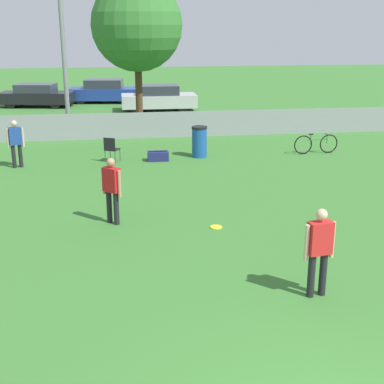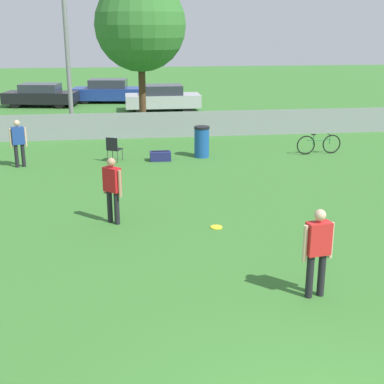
{
  "view_description": "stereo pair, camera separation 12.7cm",
  "coord_description": "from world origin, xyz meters",
  "px_view_note": "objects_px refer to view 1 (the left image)",
  "views": [
    {
      "loc": [
        -2.39,
        -4.53,
        4.56
      ],
      "look_at": [
        -0.75,
        6.66,
        1.05
      ],
      "focal_mm": 50.0,
      "sensor_mm": 36.0,
      "label": 1
    },
    {
      "loc": [
        -2.26,
        -4.55,
        4.56
      ],
      "look_at": [
        -0.75,
        6.66,
        1.05
      ],
      "focal_mm": 50.0,
      "sensor_mm": 36.0,
      "label": 2
    }
  ],
  "objects_px": {
    "folding_chair_sideline": "(111,148)",
    "trash_bin": "(199,142)",
    "parked_car_blue": "(104,91)",
    "player_thrower_red": "(112,186)",
    "frisbee_disc": "(216,227)",
    "spectator_in_blue": "(16,141)",
    "gear_bag_sideline": "(158,156)",
    "light_pole": "(62,30)",
    "tree_near_pole": "(137,25)",
    "player_defender_red": "(319,247)",
    "parked_car_silver": "(159,98)",
    "parked_car_dark": "(36,95)",
    "bicycle_sideline": "(316,144)"
  },
  "relations": [
    {
      "from": "parked_car_silver",
      "to": "light_pole",
      "type": "bearing_deg",
      "value": -128.11
    },
    {
      "from": "player_thrower_red",
      "to": "parked_car_blue",
      "type": "xyz_separation_m",
      "value": [
        -0.43,
        21.84,
        -0.25
      ]
    },
    {
      "from": "light_pole",
      "to": "bicycle_sideline",
      "type": "height_order",
      "value": "light_pole"
    },
    {
      "from": "light_pole",
      "to": "parked_car_blue",
      "type": "bearing_deg",
      "value": 81.2
    },
    {
      "from": "trash_bin",
      "to": "parked_car_silver",
      "type": "distance_m",
      "value": 11.45
    },
    {
      "from": "folding_chair_sideline",
      "to": "trash_bin",
      "type": "distance_m",
      "value": 3.18
    },
    {
      "from": "frisbee_disc",
      "to": "parked_car_silver",
      "type": "distance_m",
      "value": 18.61
    },
    {
      "from": "spectator_in_blue",
      "to": "parked_car_blue",
      "type": "relative_size",
      "value": 0.35
    },
    {
      "from": "folding_chair_sideline",
      "to": "trash_bin",
      "type": "bearing_deg",
      "value": -147.77
    },
    {
      "from": "gear_bag_sideline",
      "to": "player_thrower_red",
      "type": "bearing_deg",
      "value": -104.62
    },
    {
      "from": "tree_near_pole",
      "to": "frisbee_disc",
      "type": "xyz_separation_m",
      "value": [
        1.12,
        -13.11,
        -4.59
      ]
    },
    {
      "from": "player_defender_red",
      "to": "frisbee_disc",
      "type": "xyz_separation_m",
      "value": [
        -1.12,
        3.54,
        -0.92
      ]
    },
    {
      "from": "folding_chair_sideline",
      "to": "parked_car_blue",
      "type": "bearing_deg",
      "value": -61.54
    },
    {
      "from": "trash_bin",
      "to": "tree_near_pole",
      "type": "bearing_deg",
      "value": 107.29
    },
    {
      "from": "light_pole",
      "to": "player_thrower_red",
      "type": "bearing_deg",
      "value": -81.02
    },
    {
      "from": "light_pole",
      "to": "parked_car_silver",
      "type": "distance_m",
      "value": 8.25
    },
    {
      "from": "frisbee_disc",
      "to": "parked_car_blue",
      "type": "height_order",
      "value": "parked_car_blue"
    },
    {
      "from": "player_defender_red",
      "to": "folding_chair_sideline",
      "type": "bearing_deg",
      "value": 99.5
    },
    {
      "from": "gear_bag_sideline",
      "to": "parked_car_silver",
      "type": "distance_m",
      "value": 11.85
    },
    {
      "from": "light_pole",
      "to": "folding_chair_sideline",
      "type": "bearing_deg",
      "value": -72.34
    },
    {
      "from": "frisbee_disc",
      "to": "parked_car_dark",
      "type": "relative_size",
      "value": 0.06
    },
    {
      "from": "frisbee_disc",
      "to": "parked_car_blue",
      "type": "xyz_separation_m",
      "value": [
        -2.84,
        22.48,
        0.67
      ]
    },
    {
      "from": "player_thrower_red",
      "to": "frisbee_disc",
      "type": "relative_size",
      "value": 5.64
    },
    {
      "from": "light_pole",
      "to": "spectator_in_blue",
      "type": "relative_size",
      "value": 4.61
    },
    {
      "from": "player_defender_red",
      "to": "frisbee_disc",
      "type": "height_order",
      "value": "player_defender_red"
    },
    {
      "from": "player_defender_red",
      "to": "trash_bin",
      "type": "relative_size",
      "value": 1.44
    },
    {
      "from": "tree_near_pole",
      "to": "parked_car_dark",
      "type": "distance_m",
      "value": 10.58
    },
    {
      "from": "light_pole",
      "to": "parked_car_dark",
      "type": "distance_m",
      "value": 9.43
    },
    {
      "from": "parked_car_blue",
      "to": "parked_car_silver",
      "type": "xyz_separation_m",
      "value": [
        3.09,
        -3.89,
        0.01
      ]
    },
    {
      "from": "trash_bin",
      "to": "gear_bag_sideline",
      "type": "distance_m",
      "value": 1.63
    },
    {
      "from": "tree_near_pole",
      "to": "folding_chair_sideline",
      "type": "distance_m",
      "value": 7.59
    },
    {
      "from": "parked_car_dark",
      "to": "parked_car_silver",
      "type": "distance_m",
      "value": 7.48
    },
    {
      "from": "bicycle_sideline",
      "to": "tree_near_pole",
      "type": "bearing_deg",
      "value": 132.84
    },
    {
      "from": "folding_chair_sideline",
      "to": "gear_bag_sideline",
      "type": "relative_size",
      "value": 1.21
    },
    {
      "from": "spectator_in_blue",
      "to": "parked_car_blue",
      "type": "xyz_separation_m",
      "value": [
        2.73,
        15.94,
        -0.23
      ]
    },
    {
      "from": "light_pole",
      "to": "trash_bin",
      "type": "distance_m",
      "value": 8.53
    },
    {
      "from": "spectator_in_blue",
      "to": "parked_car_dark",
      "type": "xyz_separation_m",
      "value": [
        -1.21,
        14.59,
        -0.24
      ]
    },
    {
      "from": "tree_near_pole",
      "to": "gear_bag_sideline",
      "type": "height_order",
      "value": "tree_near_pole"
    },
    {
      "from": "tree_near_pole",
      "to": "gear_bag_sideline",
      "type": "relative_size",
      "value": 9.12
    },
    {
      "from": "folding_chair_sideline",
      "to": "trash_bin",
      "type": "relative_size",
      "value": 0.78
    },
    {
      "from": "folding_chair_sideline",
      "to": "parked_car_blue",
      "type": "height_order",
      "value": "parked_car_blue"
    },
    {
      "from": "tree_near_pole",
      "to": "trash_bin",
      "type": "bearing_deg",
      "value": -72.71
    },
    {
      "from": "spectator_in_blue",
      "to": "gear_bag_sideline",
      "type": "bearing_deg",
      "value": 165.19
    },
    {
      "from": "player_thrower_red",
      "to": "trash_bin",
      "type": "distance_m",
      "value": 7.24
    },
    {
      "from": "player_defender_red",
      "to": "parked_car_blue",
      "type": "xyz_separation_m",
      "value": [
        -3.96,
        26.02,
        -0.25
      ]
    },
    {
      "from": "player_thrower_red",
      "to": "trash_bin",
      "type": "bearing_deg",
      "value": 107.77
    },
    {
      "from": "light_pole",
      "to": "frisbee_disc",
      "type": "xyz_separation_m",
      "value": [
        4.34,
        -12.83,
        -4.4
      ]
    },
    {
      "from": "bicycle_sideline",
      "to": "folding_chair_sideline",
      "type": "bearing_deg",
      "value": 178.36
    },
    {
      "from": "bicycle_sideline",
      "to": "parked_car_dark",
      "type": "xyz_separation_m",
      "value": [
        -11.92,
        14.07,
        0.3
      ]
    },
    {
      "from": "tree_near_pole",
      "to": "frisbee_disc",
      "type": "bearing_deg",
      "value": -85.12
    }
  ]
}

